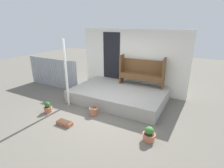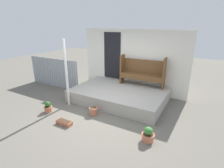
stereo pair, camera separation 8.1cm
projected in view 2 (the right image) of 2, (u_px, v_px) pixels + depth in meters
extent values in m
plane|color=#666056|center=(105.00, 112.00, 5.79)|extent=(24.00, 24.00, 0.00)
cube|color=#A8A399|center=(119.00, 95.00, 6.67)|extent=(3.41, 2.27, 0.44)
cube|color=white|center=(132.00, 61.00, 7.28)|extent=(4.61, 0.06, 2.60)
cube|color=black|center=(112.00, 56.00, 7.63)|extent=(0.80, 0.02, 2.00)
cube|color=#9EA3A8|center=(54.00, 73.00, 8.02)|extent=(2.82, 0.02, 1.32)
cylinder|color=#AAB0B5|center=(34.00, 69.00, 8.63)|extent=(0.04, 0.04, 1.32)
cylinder|color=#AAB0B5|center=(35.00, 69.00, 8.58)|extent=(0.04, 0.04, 1.32)
cylinder|color=#AAB0B5|center=(37.00, 70.00, 8.52)|extent=(0.04, 0.04, 1.32)
cylinder|color=#AAB0B5|center=(39.00, 70.00, 8.46)|extent=(0.04, 0.04, 1.32)
cylinder|color=#AAB0B5|center=(41.00, 70.00, 8.41)|extent=(0.04, 0.04, 1.32)
cylinder|color=#AAB0B5|center=(42.00, 71.00, 8.35)|extent=(0.04, 0.04, 1.32)
cylinder|color=#AAB0B5|center=(44.00, 71.00, 8.29)|extent=(0.04, 0.04, 1.32)
cylinder|color=#AAB0B5|center=(46.00, 71.00, 8.24)|extent=(0.04, 0.04, 1.32)
cylinder|color=#AAB0B5|center=(48.00, 72.00, 8.18)|extent=(0.04, 0.04, 1.32)
cylinder|color=#AAB0B5|center=(50.00, 72.00, 8.12)|extent=(0.04, 0.04, 1.32)
cylinder|color=#AAB0B5|center=(51.00, 72.00, 8.07)|extent=(0.04, 0.04, 1.32)
cylinder|color=#AAB0B5|center=(53.00, 73.00, 8.01)|extent=(0.04, 0.04, 1.32)
cylinder|color=#AAB0B5|center=(55.00, 73.00, 7.95)|extent=(0.04, 0.04, 1.32)
cylinder|color=#AAB0B5|center=(57.00, 73.00, 7.89)|extent=(0.04, 0.04, 1.32)
cylinder|color=#AAB0B5|center=(59.00, 74.00, 7.84)|extent=(0.04, 0.04, 1.32)
cylinder|color=#AAB0B5|center=(61.00, 74.00, 7.78)|extent=(0.04, 0.04, 1.32)
cylinder|color=#AAB0B5|center=(63.00, 74.00, 7.72)|extent=(0.04, 0.04, 1.32)
cylinder|color=#AAB0B5|center=(65.00, 75.00, 7.67)|extent=(0.04, 0.04, 1.32)
cylinder|color=#AAB0B5|center=(67.00, 75.00, 7.61)|extent=(0.04, 0.04, 1.32)
cylinder|color=#AAB0B5|center=(70.00, 76.00, 7.55)|extent=(0.04, 0.04, 1.32)
cylinder|color=#AAB0B5|center=(72.00, 76.00, 7.50)|extent=(0.04, 0.04, 1.32)
cylinder|color=#AAB0B5|center=(74.00, 76.00, 7.44)|extent=(0.04, 0.04, 1.32)
cylinder|color=#AAB0B5|center=(76.00, 77.00, 7.38)|extent=(0.04, 0.04, 1.32)
cylinder|color=white|center=(66.00, 74.00, 5.97)|extent=(0.08, 0.08, 2.33)
cube|color=brown|center=(122.00, 69.00, 7.18)|extent=(0.08, 0.40, 1.17)
cube|color=brown|center=(164.00, 74.00, 6.47)|extent=(0.08, 0.40, 1.17)
cube|color=brown|center=(142.00, 74.00, 6.87)|extent=(1.64, 0.49, 0.04)
cube|color=brown|center=(140.00, 78.00, 6.75)|extent=(1.62, 0.12, 0.17)
cube|color=brown|center=(144.00, 66.00, 6.93)|extent=(1.63, 0.13, 0.54)
cylinder|color=#C67251|center=(48.00, 109.00, 5.82)|extent=(0.24, 0.24, 0.18)
torus|color=#C67251|center=(48.00, 107.00, 5.80)|extent=(0.28, 0.28, 0.02)
cylinder|color=#422D1E|center=(48.00, 106.00, 5.79)|extent=(0.22, 0.22, 0.01)
ellipsoid|color=#2D6628|center=(48.00, 104.00, 5.76)|extent=(0.18, 0.18, 0.18)
cylinder|color=#C67251|center=(93.00, 111.00, 5.62)|extent=(0.24, 0.24, 0.24)
torus|color=#C67251|center=(93.00, 108.00, 5.59)|extent=(0.28, 0.28, 0.02)
cylinder|color=#422D1E|center=(93.00, 108.00, 5.58)|extent=(0.22, 0.22, 0.01)
cylinder|color=#C67251|center=(148.00, 137.00, 4.38)|extent=(0.29, 0.29, 0.19)
torus|color=#C67251|center=(148.00, 134.00, 4.35)|extent=(0.33, 0.33, 0.02)
cylinder|color=#422D1E|center=(148.00, 134.00, 4.34)|extent=(0.27, 0.27, 0.01)
ellipsoid|color=#387A33|center=(148.00, 131.00, 4.31)|extent=(0.22, 0.22, 0.19)
cube|color=#B76647|center=(64.00, 123.00, 5.09)|extent=(0.49, 0.19, 0.11)
cube|color=#422D1E|center=(64.00, 121.00, 5.07)|extent=(0.44, 0.16, 0.01)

